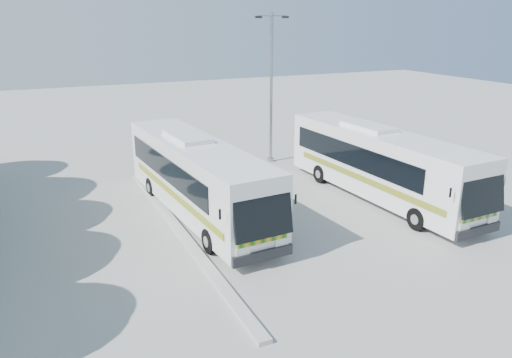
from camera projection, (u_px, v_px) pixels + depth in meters
name	position (u px, v px, depth m)	size (l,w,h in m)	color
ground	(252.00, 241.00, 19.12)	(100.00, 100.00, 0.00)	#989893
kerb_divider	(179.00, 230.00, 19.92)	(0.40, 16.00, 0.15)	#B2B2AD
coach_main	(197.00, 176.00, 21.17)	(3.17, 11.65, 3.19)	silver
coach_adjacent	(380.00, 163.00, 23.16)	(2.89, 11.60, 3.19)	white
lamppost	(271.00, 82.00, 28.34)	(2.07, 0.31, 8.47)	#93959B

